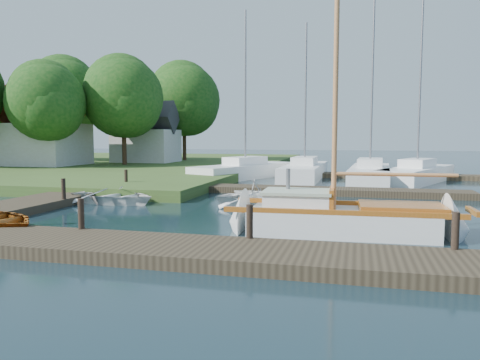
% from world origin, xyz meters
% --- Properties ---
extents(ground, '(160.00, 160.00, 0.00)m').
position_xyz_m(ground, '(0.00, 0.00, 0.00)').
color(ground, black).
rests_on(ground, ground).
extents(near_dock, '(18.00, 2.20, 0.30)m').
position_xyz_m(near_dock, '(0.00, -6.00, 0.15)').
color(near_dock, '#2E261A').
rests_on(near_dock, ground).
extents(left_dock, '(2.20, 18.00, 0.30)m').
position_xyz_m(left_dock, '(-8.00, 2.00, 0.15)').
color(left_dock, '#2E261A').
rests_on(left_dock, ground).
extents(far_dock, '(14.00, 1.60, 0.30)m').
position_xyz_m(far_dock, '(2.00, 6.50, 0.15)').
color(far_dock, '#2E261A').
rests_on(far_dock, ground).
extents(pontoon, '(30.00, 1.60, 0.30)m').
position_xyz_m(pontoon, '(10.00, 16.00, 0.15)').
color(pontoon, '#2E261A').
rests_on(pontoon, ground).
extents(shore, '(50.00, 40.00, 0.50)m').
position_xyz_m(shore, '(-28.00, 22.00, 0.25)').
color(shore, '#364F20').
rests_on(shore, ground).
extents(mooring_post_1, '(0.16, 0.16, 0.80)m').
position_xyz_m(mooring_post_1, '(-3.00, -5.00, 0.70)').
color(mooring_post_1, black).
rests_on(mooring_post_1, near_dock).
extents(mooring_post_2, '(0.16, 0.16, 0.80)m').
position_xyz_m(mooring_post_2, '(1.50, -5.00, 0.70)').
color(mooring_post_2, black).
rests_on(mooring_post_2, near_dock).
extents(mooring_post_3, '(0.16, 0.16, 0.80)m').
position_xyz_m(mooring_post_3, '(6.00, -5.00, 0.70)').
color(mooring_post_3, black).
rests_on(mooring_post_3, near_dock).
extents(mooring_post_4, '(0.16, 0.16, 0.80)m').
position_xyz_m(mooring_post_4, '(-7.00, 0.00, 0.70)').
color(mooring_post_4, black).
rests_on(mooring_post_4, left_dock).
extents(mooring_post_5, '(0.16, 0.16, 0.80)m').
position_xyz_m(mooring_post_5, '(-7.00, 5.00, 0.70)').
color(mooring_post_5, black).
rests_on(mooring_post_5, left_dock).
extents(sailboat, '(7.22, 2.25, 9.83)m').
position_xyz_m(sailboat, '(3.68, -2.49, 0.34)').
color(sailboat, white).
rests_on(sailboat, ground).
extents(tender_a, '(4.18, 3.36, 0.77)m').
position_xyz_m(tender_a, '(-5.64, 1.37, 0.38)').
color(tender_a, white).
rests_on(tender_a, ground).
extents(tender_b, '(2.43, 2.23, 1.08)m').
position_xyz_m(tender_b, '(-0.05, 2.87, 0.54)').
color(tender_b, white).
rests_on(tender_b, ground).
extents(tender_c, '(4.18, 3.42, 0.76)m').
position_xyz_m(tender_c, '(0.43, 1.88, 0.38)').
color(tender_c, white).
rests_on(tender_c, ground).
extents(marina_boat_0, '(5.58, 8.93, 10.67)m').
position_xyz_m(marina_boat_0, '(-3.15, 13.87, 0.56)').
color(marina_boat_0, white).
rests_on(marina_boat_0, ground).
extents(marina_boat_1, '(2.30, 9.21, 9.88)m').
position_xyz_m(marina_boat_1, '(0.61, 14.72, 0.56)').
color(marina_boat_1, white).
rests_on(marina_boat_1, ground).
extents(marina_boat_2, '(2.63, 8.66, 10.65)m').
position_xyz_m(marina_boat_2, '(4.67, 13.27, 0.57)').
color(marina_boat_2, white).
rests_on(marina_boat_2, ground).
extents(marina_boat_3, '(5.26, 8.35, 11.54)m').
position_xyz_m(marina_boat_3, '(7.36, 13.59, 0.57)').
color(marina_boat_3, white).
rests_on(marina_boat_3, ground).
extents(house_a, '(6.30, 5.00, 6.29)m').
position_xyz_m(house_a, '(-20.00, 16.00, 2.96)').
color(house_a, beige).
rests_on(house_a, shore).
extents(house_c, '(5.25, 4.00, 5.28)m').
position_xyz_m(house_c, '(-14.00, 22.00, 2.58)').
color(house_c, beige).
rests_on(house_c, shore).
extents(tree_2, '(5.83, 5.75, 7.82)m').
position_xyz_m(tree_2, '(-18.00, 14.05, 5.25)').
color(tree_2, '#332114').
rests_on(tree_2, shore).
extents(tree_3, '(6.41, 6.38, 8.74)m').
position_xyz_m(tree_3, '(-14.00, 18.05, 5.81)').
color(tree_3, '#332114').
rests_on(tree_3, shore).
extents(tree_4, '(7.01, 7.01, 9.66)m').
position_xyz_m(tree_4, '(-22.00, 22.05, 6.37)').
color(tree_4, '#332114').
rests_on(tree_4, shore).
extents(tree_7, '(6.83, 6.83, 9.38)m').
position_xyz_m(tree_7, '(-12.00, 26.05, 6.20)').
color(tree_7, '#332114').
rests_on(tree_7, shore).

